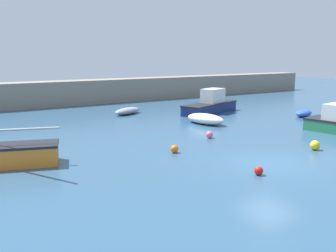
# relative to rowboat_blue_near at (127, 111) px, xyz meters

# --- Properties ---
(ground_plane) EXTENTS (120.00, 120.00, 0.20)m
(ground_plane) POSITION_rel_rowboat_blue_near_xyz_m (-1.00, -17.22, -0.39)
(ground_plane) COLOR #2D5170
(harbor_breakwater) EXTENTS (64.65, 2.57, 2.48)m
(harbor_breakwater) POSITION_rel_rowboat_blue_near_xyz_m (-1.00, 8.94, 0.95)
(harbor_breakwater) COLOR gray
(harbor_breakwater) RESTS_ON ground_plane
(rowboat_blue_near) EXTENTS (3.20, 2.26, 0.58)m
(rowboat_blue_near) POSITION_rel_rowboat_blue_near_xyz_m (0.00, 0.00, 0.00)
(rowboat_blue_near) COLOR gray
(rowboat_blue_near) RESTS_ON ground_plane
(cabin_cruiser_white) EXTENTS (6.72, 3.92, 2.13)m
(cabin_cruiser_white) POSITION_rel_rowboat_blue_near_xyz_m (6.60, -3.29, 0.43)
(cabin_cruiser_white) COLOR navy
(cabin_cruiser_white) RESTS_ON ground_plane
(rowboat_white_midwater) EXTENTS (2.14, 3.51, 0.78)m
(rowboat_white_midwater) POSITION_rel_rowboat_blue_near_xyz_m (2.83, -7.35, 0.10)
(rowboat_white_midwater) COLOR white
(rowboat_white_midwater) RESTS_ON ground_plane
(open_tender_yellow) EXTENTS (2.79, 3.39, 0.78)m
(open_tender_yellow) POSITION_rel_rowboat_blue_near_xyz_m (12.00, 2.39, 0.10)
(open_tender_yellow) COLOR red
(open_tender_yellow) RESTS_ON ground_plane
(fishing_dinghy_green) EXTENTS (2.22, 1.57, 0.58)m
(fishing_dinghy_green) POSITION_rel_rowboat_blue_near_xyz_m (11.90, -9.07, -0.00)
(fishing_dinghy_green) COLOR #2D56B7
(fishing_dinghy_green) RESTS_ON ground_plane
(mooring_buoy_yellow) EXTENTS (0.53, 0.53, 0.53)m
(mooring_buoy_yellow) POSITION_rel_rowboat_blue_near_xyz_m (3.07, -16.70, -0.03)
(mooring_buoy_yellow) COLOR yellow
(mooring_buoy_yellow) RESTS_ON ground_plane
(mooring_buoy_red) EXTENTS (0.39, 0.39, 0.39)m
(mooring_buoy_red) POSITION_rel_rowboat_blue_near_xyz_m (-2.71, -18.16, -0.10)
(mooring_buoy_red) COLOR red
(mooring_buoy_red) RESTS_ON ground_plane
(mooring_buoy_pink) EXTENTS (0.45, 0.45, 0.45)m
(mooring_buoy_pink) POSITION_rel_rowboat_blue_near_xyz_m (0.06, -11.32, -0.07)
(mooring_buoy_pink) COLOR #EA668C
(mooring_buoy_pink) RESTS_ON ground_plane
(mooring_buoy_orange) EXTENTS (0.42, 0.42, 0.42)m
(mooring_buoy_orange) POSITION_rel_rowboat_blue_near_xyz_m (-3.72, -13.09, -0.08)
(mooring_buoy_orange) COLOR orange
(mooring_buoy_orange) RESTS_ON ground_plane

